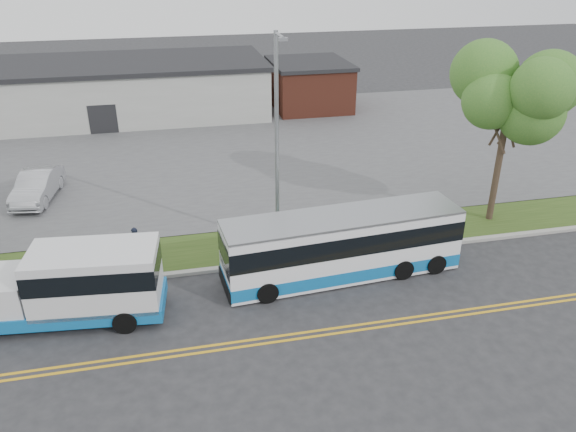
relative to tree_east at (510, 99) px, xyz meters
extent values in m
plane|color=#28282B|center=(-14.00, -3.00, -6.20)|extent=(140.00, 140.00, 0.00)
cube|color=gold|center=(-14.00, -6.85, -6.20)|extent=(70.00, 0.12, 0.01)
cube|color=gold|center=(-14.00, -7.15, -6.20)|extent=(70.00, 0.12, 0.01)
cube|color=#9E9B93|center=(-14.00, -1.90, -6.13)|extent=(80.00, 0.30, 0.15)
cube|color=#2B4416|center=(-14.00, -0.10, -6.15)|extent=(80.00, 3.30, 0.10)
cube|color=#4C4C4F|center=(-14.00, 14.00, -6.15)|extent=(80.00, 25.00, 0.10)
cube|color=#9E9E99|center=(-20.00, 24.00, -4.20)|extent=(25.00, 10.00, 4.00)
cube|color=black|center=(-20.00, 24.00, -2.03)|extent=(25.40, 10.40, 0.35)
cube|color=black|center=(-20.00, 19.05, -5.10)|extent=(2.00, 0.15, 2.20)
cube|color=brown|center=(-3.50, 23.00, -4.40)|extent=(6.00, 7.00, 3.60)
cube|color=black|center=(-3.50, 23.00, -2.45)|extent=(6.30, 7.30, 0.30)
cylinder|color=#35281D|center=(0.00, 0.00, -3.72)|extent=(0.32, 0.32, 4.76)
ellipsoid|color=#356E26|center=(0.00, 0.00, 0.02)|extent=(5.20, 5.20, 4.42)
cylinder|color=gray|center=(-11.00, -0.20, -1.35)|extent=(0.18, 0.18, 9.50)
cylinder|color=gray|center=(-11.00, -0.90, 3.30)|extent=(0.12, 1.40, 0.12)
cube|color=gray|center=(-11.00, -1.55, 3.25)|extent=(0.35, 0.18, 0.12)
cube|color=#0F61A5|center=(-19.71, -4.07, -5.64)|extent=(7.20, 3.06, 0.51)
cube|color=silver|center=(-18.59, -4.18, -4.46)|extent=(4.74, 2.81, 2.16)
cube|color=black|center=(-18.59, -4.18, -4.10)|extent=(4.77, 2.85, 0.77)
cube|color=silver|center=(-21.86, -3.85, -4.82)|extent=(2.07, 2.39, 1.23)
cylinder|color=black|center=(-17.67, -5.39, -5.77)|extent=(0.89, 0.37, 0.86)
cylinder|color=black|center=(-17.45, -3.18, -5.77)|extent=(0.89, 0.37, 0.86)
cube|color=white|center=(-8.91, -3.32, -4.81)|extent=(10.05, 2.99, 2.61)
cube|color=#0F61A5|center=(-8.91, -3.32, -5.71)|extent=(10.07, 3.01, 0.54)
cube|color=black|center=(-8.91, -3.32, -4.31)|extent=(10.09, 3.03, 0.86)
cube|color=black|center=(-13.80, -3.69, -4.49)|extent=(0.25, 2.07, 1.44)
cube|color=black|center=(-13.87, -3.70, -5.80)|extent=(0.28, 2.25, 0.45)
cube|color=gray|center=(-8.91, -3.32, -3.48)|extent=(10.05, 2.99, 0.11)
cylinder|color=black|center=(-12.33, -4.65, -5.77)|extent=(0.88, 0.35, 0.86)
cylinder|color=black|center=(-12.49, -2.53, -5.77)|extent=(0.88, 0.35, 0.86)
cylinder|color=black|center=(-6.49, -4.21, -5.77)|extent=(0.88, 0.35, 0.86)
cylinder|color=black|center=(-6.65, -2.09, -5.77)|extent=(0.88, 0.35, 0.86)
cylinder|color=black|center=(-4.96, -4.09, -5.77)|extent=(0.88, 0.35, 0.86)
cylinder|color=black|center=(-5.12, -1.97, -5.77)|extent=(0.88, 0.35, 0.86)
imported|color=black|center=(-17.34, -0.34, -5.32)|extent=(0.58, 0.38, 1.58)
imported|color=#A7A8AE|center=(-22.67, 7.51, -5.33)|extent=(2.31, 4.92, 1.56)
sphere|color=white|center=(-17.64, -0.59, -5.94)|extent=(0.32, 0.32, 0.32)
sphere|color=white|center=(-17.04, -0.09, -5.94)|extent=(0.32, 0.32, 0.32)
camera|label=1|loc=(-15.55, -22.69, 6.45)|focal=35.00mm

